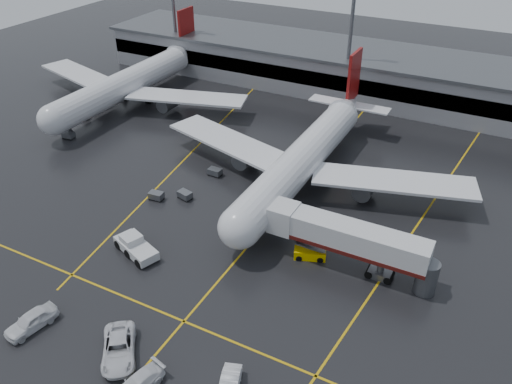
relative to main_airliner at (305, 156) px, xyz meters
The scene contains 21 objects.
ground 10.57m from the main_airliner, 90.00° to the right, with size 220.00×220.00×0.00m, color black.
apron_line_centre 10.57m from the main_airliner, 90.00° to the right, with size 0.25×90.00×0.02m, color gold.
apron_line_stop 31.98m from the main_airliner, 90.00° to the right, with size 60.00×0.25×0.02m, color gold.
apron_line_left 20.44m from the main_airliner, behind, with size 0.25×70.00×0.02m, color gold.
apron_line_right 18.49m from the main_airliner, ahead, with size 0.25×70.00×0.02m, color gold.
terminal 38.23m from the main_airliner, 90.00° to the left, with size 122.00×19.00×8.60m.
light_mast_left 56.34m from the main_airliner, 144.33° to the left, with size 3.00×1.20×25.45m.
light_mast_mid 34.26m from the main_airliner, 98.80° to the left, with size 3.00×1.20×25.45m.
main_airliner is the anchor object (origin of this frame).
second_airliner 43.68m from the main_airliner, 164.05° to the left, with size 48.80×45.60×14.10m.
jet_bridge 19.68m from the main_airliner, 52.90° to the right, with size 19.90×3.40×6.05m.
pushback_tractor 27.76m from the main_airliner, 114.68° to the right, with size 6.88×4.62×2.28m.
belt_loader 18.21m from the main_airliner, 64.84° to the right, with size 4.09×2.82×2.39m.
service_van_a 38.39m from the main_airliner, 94.52° to the right, with size 3.02×6.56×1.82m, color silver.
service_van_b 40.56m from the main_airliner, 88.55° to the right, with size 2.14×5.27×1.53m, color white.
service_van_d 41.76m from the main_airliner, 108.49° to the right, with size 2.19×5.43×1.85m, color white.
baggage_cart_a 18.23m from the main_airliner, 136.78° to the right, with size 2.24×1.71×1.12m.
baggage_cart_b 22.10m from the main_airliner, 139.15° to the right, with size 2.11×1.47×1.12m.
baggage_cart_c 13.97m from the main_airliner, 159.35° to the right, with size 2.03×1.35×1.12m.
baggage_cart_d 45.20m from the main_airliner, behind, with size 2.32×1.90×1.12m.
baggage_cart_e 42.10m from the main_airliner, behind, with size 2.13×1.51×1.12m.
Camera 1 is at (24.05, -52.06, 39.90)m, focal length 36.20 mm.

